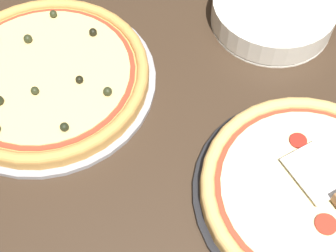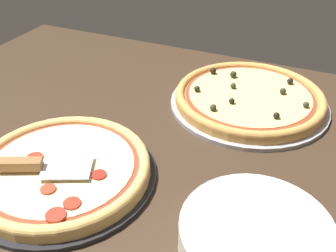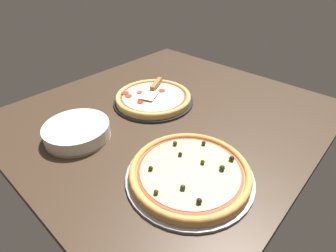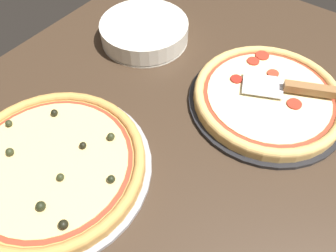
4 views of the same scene
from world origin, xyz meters
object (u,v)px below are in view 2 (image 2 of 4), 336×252
at_px(pizza_back, 249,97).
at_px(plate_stack, 255,237).
at_px(serving_spatula, 24,165).
at_px(pizza_front, 62,168).

relative_size(pizza_back, plate_stack, 1.55).
distance_m(pizza_back, plate_stack, 0.46).
xyz_separation_m(pizza_back, serving_spatula, (-0.32, -0.47, 0.02)).
relative_size(pizza_front, serving_spatula, 1.65).
relative_size(serving_spatula, plate_stack, 0.86).
bearing_deg(pizza_back, plate_stack, -74.85).
xyz_separation_m(serving_spatula, plate_stack, (0.44, 0.02, -0.02)).
xyz_separation_m(pizza_front, plate_stack, (0.39, -0.02, 0.00)).
bearing_deg(pizza_front, pizza_back, 58.00).
bearing_deg(serving_spatula, pizza_back, 55.90).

